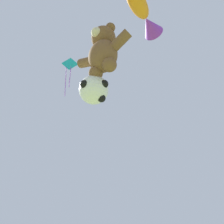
% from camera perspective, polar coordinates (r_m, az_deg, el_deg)
% --- Properties ---
extents(teddy_bear_kite, '(2.48, 1.09, 2.51)m').
position_cam_1_polar(teddy_bear_kite, '(9.54, -2.09, 13.94)').
color(teddy_bear_kite, brown).
extents(soccer_ball_kite, '(1.16, 1.16, 1.07)m').
position_cam_1_polar(soccer_ball_kite, '(8.92, -4.14, 5.10)').
color(soccer_ball_kite, white).
extents(fish_kite_tangerine, '(1.08, 2.49, 0.85)m').
position_cam_1_polar(fish_kite_tangerine, '(11.11, 7.32, 21.12)').
color(fish_kite_tangerine, orange).
extents(diamond_kite, '(0.67, 0.64, 2.63)m').
position_cam_1_polar(diamond_kite, '(13.69, -9.74, 9.94)').
color(diamond_kite, '#19ADB2').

